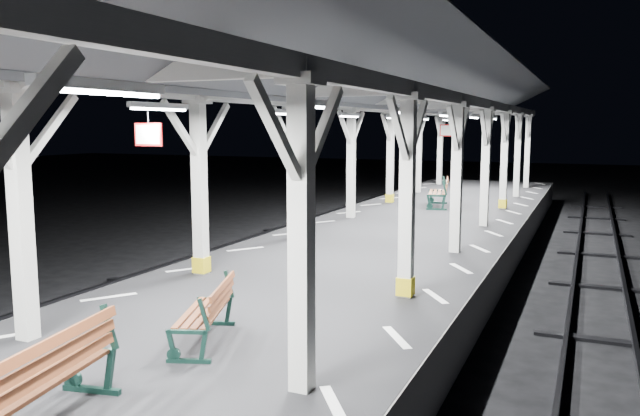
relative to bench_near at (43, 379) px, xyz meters
The scene contains 9 objects.
ground 4.11m from the bench_near, 93.94° to the left, with size 120.00×120.00×0.00m, color black.
platform 3.95m from the bench_near, 93.94° to the left, with size 6.00×50.00×1.00m, color black.
hazard_stripes_left 4.70m from the bench_near, 125.49° to the left, with size 1.00×48.00×0.01m, color silver.
hazard_stripes_right 4.42m from the bench_near, 60.09° to the left, with size 1.00×48.00×0.01m, color silver.
track_left 6.65m from the bench_near, 144.14° to the left, with size 2.20×60.00×0.16m.
canopy 4.86m from the bench_near, 93.96° to the left, with size 5.40×49.00×4.65m.
bench_near is the anchor object (origin of this frame).
bench_mid 2.65m from the bench_near, 89.52° to the left, with size 1.01×1.58×0.80m.
bench_far 17.42m from the bench_near, 91.02° to the left, with size 1.06×1.98×1.02m.
Camera 1 is at (4.71, -7.73, 3.79)m, focal length 35.00 mm.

